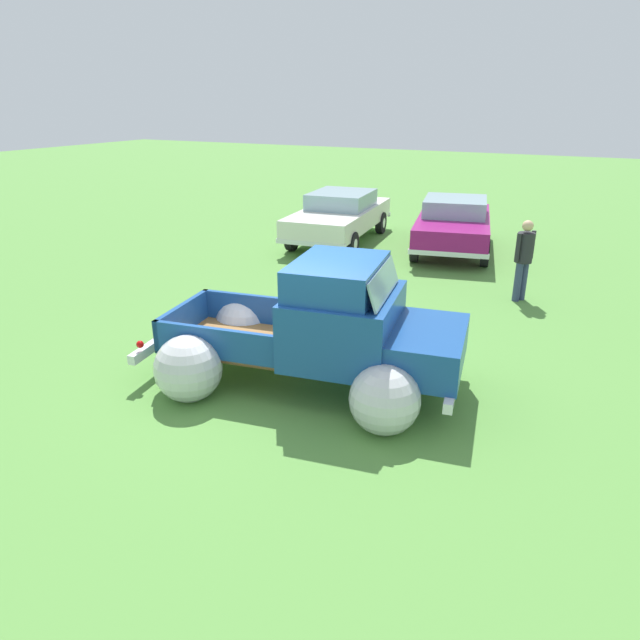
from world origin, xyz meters
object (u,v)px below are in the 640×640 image
object	(u,v)px
vintage_pickup_truck	(326,338)
lane_cone_0	(290,291)
show_car_1	(454,223)
show_car_0	(340,215)
spectator_0	(524,256)

from	to	relation	value
vintage_pickup_truck	lane_cone_0	size ratio (longest dim) A/B	7.69
show_car_1	lane_cone_0	world-z (taller)	show_car_1
vintage_pickup_truck	show_car_1	distance (m)	8.75
show_car_0	spectator_0	xyz separation A→B (m)	(5.60, -3.14, 0.18)
vintage_pickup_truck	show_car_0	world-z (taller)	vintage_pickup_truck
lane_cone_0	spectator_0	bearing A→B (deg)	30.13
lane_cone_0	show_car_1	bearing A→B (deg)	72.72
spectator_0	lane_cone_0	distance (m)	4.86
show_car_1	spectator_0	xyz separation A→B (m)	(2.32, -3.50, 0.18)
show_car_1	spectator_0	size ratio (longest dim) A/B	2.74
show_car_1	lane_cone_0	bearing A→B (deg)	-28.73
show_car_1	lane_cone_0	distance (m)	6.22
spectator_0	lane_cone_0	bearing A→B (deg)	61.84
vintage_pickup_truck	spectator_0	distance (m)	5.60
spectator_0	lane_cone_0	size ratio (longest dim) A/B	2.69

